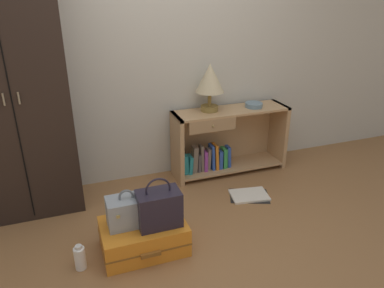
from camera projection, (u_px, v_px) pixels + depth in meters
name	position (u px, v px, depth m)	size (l,w,h in m)	color
ground_plane	(206.00, 265.00, 2.57)	(9.00, 9.00, 0.00)	olive
back_wall	(147.00, 44.00, 3.35)	(6.40, 0.10, 2.60)	beige
wardrobe	(14.00, 91.00, 2.84)	(0.81, 0.47, 2.09)	black
bookshelf	(224.00, 142.00, 3.76)	(1.17, 0.35, 0.67)	tan
table_lamp	(210.00, 80.00, 3.47)	(0.27, 0.27, 0.46)	olive
bowl	(254.00, 105.00, 3.69)	(0.17, 0.17, 0.05)	slate
suitcase_large	(144.00, 236.00, 2.68)	(0.61, 0.43, 0.22)	orange
train_case	(127.00, 211.00, 2.59)	(0.28, 0.19, 0.28)	#8E99A3
handbag	(159.00, 208.00, 2.58)	(0.30, 0.19, 0.37)	#231E2D
bottle	(80.00, 258.00, 2.51)	(0.08, 0.08, 0.19)	white
open_book_on_floor	(249.00, 195.00, 3.40)	(0.42, 0.37, 0.02)	white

